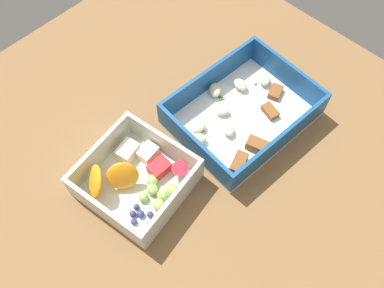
# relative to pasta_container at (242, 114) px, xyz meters

# --- Properties ---
(table_surface) EXTENTS (0.80, 0.80, 0.02)m
(table_surface) POSITION_rel_pasta_container_xyz_m (0.12, -0.02, -0.03)
(table_surface) COLOR brown
(table_surface) RESTS_ON ground
(pasta_container) EXTENTS (0.23, 0.19, 0.05)m
(pasta_container) POSITION_rel_pasta_container_xyz_m (0.00, 0.00, 0.00)
(pasta_container) COLOR white
(pasta_container) RESTS_ON table_surface
(fruit_bowl) EXTENTS (0.16, 0.16, 0.06)m
(fruit_bowl) POSITION_rel_pasta_container_xyz_m (0.20, -0.04, 0.00)
(fruit_bowl) COLOR silver
(fruit_bowl) RESTS_ON table_surface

